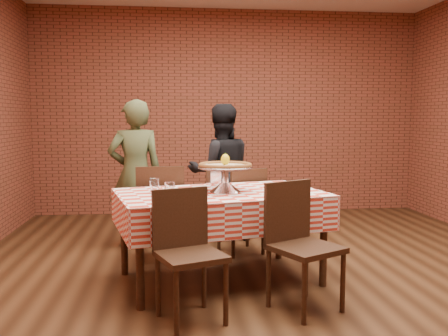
{
  "coord_description": "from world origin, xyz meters",
  "views": [
    {
      "loc": [
        -0.84,
        -3.97,
        1.38
      ],
      "look_at": [
        -0.39,
        0.13,
        0.95
      ],
      "focal_mm": 38.92,
      "sensor_mm": 36.0,
      "label": 1
    }
  ],
  "objects_px": {
    "table": "(220,237)",
    "condiment_caddy": "(214,178)",
    "pizza_stand": "(225,179)",
    "water_glass_left": "(170,190)",
    "water_glass_right": "(154,186)",
    "diner_olive": "(135,174)",
    "chair_near_right": "(306,248)",
    "pizza": "(225,166)",
    "chair_near_left": "(191,257)",
    "diner_black": "(221,172)",
    "chair_far_right": "(241,210)",
    "chair_far_left": "(161,212)"
  },
  "relations": [
    {
      "from": "pizza",
      "to": "water_glass_left",
      "type": "height_order",
      "value": "pizza"
    },
    {
      "from": "table",
      "to": "chair_far_right",
      "type": "bearing_deg",
      "value": 70.42
    },
    {
      "from": "chair_near_left",
      "to": "diner_olive",
      "type": "bearing_deg",
      "value": 83.64
    },
    {
      "from": "chair_near_left",
      "to": "chair_far_left",
      "type": "bearing_deg",
      "value": 78.17
    },
    {
      "from": "pizza_stand",
      "to": "diner_olive",
      "type": "xyz_separation_m",
      "value": [
        -0.83,
        1.16,
        -0.08
      ]
    },
    {
      "from": "pizza_stand",
      "to": "diner_black",
      "type": "bearing_deg",
      "value": 85.68
    },
    {
      "from": "chair_near_left",
      "to": "diner_black",
      "type": "bearing_deg",
      "value": 58.45
    },
    {
      "from": "pizza_stand",
      "to": "condiment_caddy",
      "type": "height_order",
      "value": "pizza_stand"
    },
    {
      "from": "table",
      "to": "diner_olive",
      "type": "xyz_separation_m",
      "value": [
        -0.78,
        1.17,
        0.41
      ]
    },
    {
      "from": "pizza",
      "to": "water_glass_left",
      "type": "xyz_separation_m",
      "value": [
        -0.46,
        -0.26,
        -0.15
      ]
    },
    {
      "from": "pizza_stand",
      "to": "chair_far_right",
      "type": "relative_size",
      "value": 0.54
    },
    {
      "from": "condiment_caddy",
      "to": "chair_near_right",
      "type": "relative_size",
      "value": 0.17
    },
    {
      "from": "water_glass_left",
      "to": "diner_olive",
      "type": "relative_size",
      "value": 0.08
    },
    {
      "from": "table",
      "to": "water_glass_left",
      "type": "bearing_deg",
      "value": -149.56
    },
    {
      "from": "chair_near_right",
      "to": "pizza_stand",
      "type": "bearing_deg",
      "value": 96.89
    },
    {
      "from": "pizza",
      "to": "water_glass_left",
      "type": "distance_m",
      "value": 0.55
    },
    {
      "from": "water_glass_right",
      "to": "diner_olive",
      "type": "distance_m",
      "value": 1.2
    },
    {
      "from": "pizza_stand",
      "to": "chair_far_left",
      "type": "xyz_separation_m",
      "value": [
        -0.56,
        0.69,
        -0.4
      ]
    },
    {
      "from": "chair_far_right",
      "to": "table",
      "type": "bearing_deg",
      "value": 51.55
    },
    {
      "from": "table",
      "to": "condiment_caddy",
      "type": "relative_size",
      "value": 10.71
    },
    {
      "from": "water_glass_right",
      "to": "diner_olive",
      "type": "bearing_deg",
      "value": 101.42
    },
    {
      "from": "table",
      "to": "chair_far_right",
      "type": "height_order",
      "value": "chair_far_right"
    },
    {
      "from": "water_glass_right",
      "to": "chair_near_right",
      "type": "relative_size",
      "value": 0.13
    },
    {
      "from": "chair_near_left",
      "to": "pizza_stand",
      "type": "bearing_deg",
      "value": 47.74
    },
    {
      "from": "condiment_caddy",
      "to": "chair_near_left",
      "type": "bearing_deg",
      "value": -127.69
    },
    {
      "from": "condiment_caddy",
      "to": "diner_olive",
      "type": "distance_m",
      "value": 1.12
    },
    {
      "from": "diner_black",
      "to": "chair_far_right",
      "type": "bearing_deg",
      "value": 98.96
    },
    {
      "from": "water_glass_left",
      "to": "chair_far_left",
      "type": "bearing_deg",
      "value": 95.61
    },
    {
      "from": "water_glass_right",
      "to": "condiment_caddy",
      "type": "distance_m",
      "value": 0.62
    },
    {
      "from": "water_glass_left",
      "to": "chair_near_right",
      "type": "relative_size",
      "value": 0.13
    },
    {
      "from": "pizza_stand",
      "to": "diner_olive",
      "type": "bearing_deg",
      "value": 125.51
    },
    {
      "from": "pizza",
      "to": "chair_near_left",
      "type": "relative_size",
      "value": 0.5
    },
    {
      "from": "chair_near_right",
      "to": "water_glass_right",
      "type": "bearing_deg",
      "value": 119.45
    },
    {
      "from": "pizza_stand",
      "to": "water_glass_left",
      "type": "bearing_deg",
      "value": -150.8
    },
    {
      "from": "table",
      "to": "diner_black",
      "type": "bearing_deg",
      "value": 83.93
    },
    {
      "from": "diner_olive",
      "to": "chair_near_right",
      "type": "bearing_deg",
      "value": 114.8
    },
    {
      "from": "table",
      "to": "chair_near_left",
      "type": "xyz_separation_m",
      "value": [
        -0.28,
        -0.81,
        0.07
      ]
    },
    {
      "from": "pizza_stand",
      "to": "table",
      "type": "bearing_deg",
      "value": -163.96
    },
    {
      "from": "diner_olive",
      "to": "water_glass_right",
      "type": "bearing_deg",
      "value": 90.98
    },
    {
      "from": "water_glass_right",
      "to": "diner_black",
      "type": "relative_size",
      "value": 0.08
    },
    {
      "from": "chair_far_left",
      "to": "diner_olive",
      "type": "bearing_deg",
      "value": -61.58
    },
    {
      "from": "chair_near_right",
      "to": "chair_far_left",
      "type": "xyz_separation_m",
      "value": [
        -1.05,
        1.4,
        0.01
      ]
    },
    {
      "from": "chair_near_right",
      "to": "diner_olive",
      "type": "xyz_separation_m",
      "value": [
        -1.32,
        1.87,
        0.32
      ]
    },
    {
      "from": "chair_near_left",
      "to": "diner_olive",
      "type": "xyz_separation_m",
      "value": [
        -0.5,
        1.98,
        0.34
      ]
    },
    {
      "from": "chair_near_left",
      "to": "diner_black",
      "type": "height_order",
      "value": "diner_black"
    },
    {
      "from": "chair_far_left",
      "to": "chair_far_right",
      "type": "distance_m",
      "value": 0.82
    },
    {
      "from": "water_glass_left",
      "to": "chair_far_right",
      "type": "height_order",
      "value": "water_glass_left"
    },
    {
      "from": "diner_olive",
      "to": "diner_black",
      "type": "xyz_separation_m",
      "value": [
        0.93,
        0.25,
        -0.02
      ]
    },
    {
      "from": "water_glass_left",
      "to": "diner_olive",
      "type": "height_order",
      "value": "diner_olive"
    },
    {
      "from": "water_glass_left",
      "to": "chair_near_left",
      "type": "xyz_separation_m",
      "value": [
        0.14,
        -0.56,
        -0.38
      ]
    }
  ]
}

